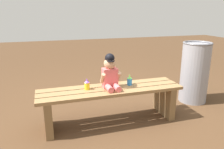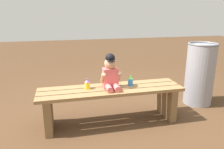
% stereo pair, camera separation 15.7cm
% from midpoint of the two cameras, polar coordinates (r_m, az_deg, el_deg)
% --- Properties ---
extents(ground_plane, '(16.00, 16.00, 0.00)m').
position_cam_midpoint_polar(ground_plane, '(2.73, 1.43, -12.15)').
color(ground_plane, '#4C331E').
extents(park_bench, '(1.68, 0.42, 0.43)m').
position_cam_midpoint_polar(park_bench, '(2.60, 1.47, -6.33)').
color(park_bench, olive).
rests_on(park_bench, ground_plane).
extents(child_figure, '(0.23, 0.27, 0.40)m').
position_cam_midpoint_polar(child_figure, '(2.52, 1.43, 0.33)').
color(child_figure, '#E56666').
rests_on(child_figure, park_bench).
extents(sippy_cup_left, '(0.06, 0.06, 0.12)m').
position_cam_midpoint_polar(sippy_cup_left, '(2.52, -4.70, -2.51)').
color(sippy_cup_left, yellow).
rests_on(sippy_cup_left, park_bench).
extents(sippy_cup_right, '(0.06, 0.06, 0.12)m').
position_cam_midpoint_polar(sippy_cup_right, '(2.65, 6.54, -1.65)').
color(sippy_cup_right, '#338CE5').
rests_on(sippy_cup_right, park_bench).
extents(trash_bin, '(0.40, 0.40, 0.88)m').
position_cam_midpoint_polar(trash_bin, '(3.37, 23.15, 0.19)').
color(trash_bin, gray).
rests_on(trash_bin, ground_plane).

